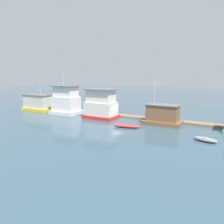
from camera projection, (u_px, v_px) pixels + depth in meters
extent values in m
plane|color=#385160|center=(115.00, 119.00, 38.13)|extent=(200.00, 200.00, 0.00)
cube|color=#846B4C|center=(122.00, 116.00, 40.47)|extent=(51.00, 1.98, 0.30)
cube|color=gold|center=(38.00, 109.00, 47.18)|extent=(6.96, 3.32, 0.58)
cube|color=beige|center=(37.00, 101.00, 46.90)|extent=(6.19, 2.54, 2.73)
cube|color=slate|center=(37.00, 95.00, 46.65)|extent=(6.49, 2.84, 0.12)
cylinder|color=#B2B2B7|center=(40.00, 90.00, 45.98)|extent=(0.12, 0.12, 2.01)
cube|color=white|center=(66.00, 112.00, 43.25)|extent=(5.58, 3.99, 0.66)
cube|color=white|center=(66.00, 104.00, 42.96)|extent=(4.90, 3.31, 2.72)
cube|color=white|center=(66.00, 91.00, 42.54)|extent=(4.33, 2.74, 2.07)
cube|color=slate|center=(65.00, 86.00, 42.35)|extent=(5.20, 3.61, 0.12)
cylinder|color=#B2B2B7|center=(63.00, 80.00, 42.44)|extent=(0.12, 0.12, 2.08)
cube|color=red|center=(101.00, 116.00, 38.86)|extent=(5.75, 3.88, 0.59)
cube|color=silver|center=(101.00, 109.00, 38.61)|extent=(5.20, 3.32, 2.28)
cube|color=silver|center=(101.00, 96.00, 38.22)|extent=(4.60, 2.73, 2.23)
cube|color=slate|center=(101.00, 89.00, 38.02)|extent=(5.50, 3.62, 0.12)
cube|color=brown|center=(162.00, 122.00, 34.07)|extent=(5.84, 3.51, 0.62)
cube|color=brown|center=(163.00, 113.00, 33.81)|extent=(4.76, 2.43, 2.41)
cube|color=slate|center=(163.00, 105.00, 33.59)|extent=(5.06, 2.73, 0.12)
cylinder|color=#B2B2B7|center=(154.00, 91.00, 33.93)|extent=(0.12, 0.12, 4.01)
ellipsoid|color=red|center=(127.00, 126.00, 32.08)|extent=(4.18, 2.03, 0.50)
cube|color=#997F60|center=(127.00, 125.00, 32.05)|extent=(0.38, 0.96, 0.08)
ellipsoid|color=gray|center=(205.00, 139.00, 25.42)|extent=(2.94, 1.69, 0.53)
cube|color=#997F60|center=(205.00, 138.00, 25.39)|extent=(0.37, 0.90, 0.08)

